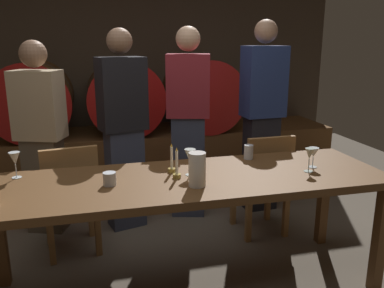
% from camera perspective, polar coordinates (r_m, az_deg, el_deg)
% --- Properties ---
extents(back_wall, '(5.86, 0.24, 2.74)m').
position_cam_1_polar(back_wall, '(5.47, -10.60, 11.75)').
color(back_wall, '#473A2D').
rests_on(back_wall, ground).
extents(barrel_shelf, '(5.28, 0.90, 0.52)m').
position_cam_1_polar(barrel_shelf, '(5.10, -9.59, -1.05)').
color(barrel_shelf, brown).
rests_on(barrel_shelf, ground).
extents(wine_barrel_left, '(0.88, 0.92, 0.88)m').
position_cam_1_polar(wine_barrel_left, '(4.99, -21.56, 5.91)').
color(wine_barrel_left, brown).
rests_on(wine_barrel_left, barrel_shelf).
extents(wine_barrel_center, '(0.88, 0.92, 0.88)m').
position_cam_1_polar(wine_barrel_center, '(4.97, -9.65, 6.68)').
color(wine_barrel_center, '#513319').
rests_on(wine_barrel_center, barrel_shelf).
extents(wine_barrel_right, '(0.88, 0.92, 0.88)m').
position_cam_1_polar(wine_barrel_right, '(5.13, 1.31, 7.14)').
color(wine_barrel_right, '#513319').
rests_on(wine_barrel_right, barrel_shelf).
extents(dining_table, '(2.57, 0.79, 0.78)m').
position_cam_1_polar(dining_table, '(2.56, -0.63, -6.33)').
color(dining_table, brown).
rests_on(dining_table, ground).
extents(chair_left, '(0.45, 0.45, 0.88)m').
position_cam_1_polar(chair_left, '(3.18, -16.87, -6.91)').
color(chair_left, olive).
rests_on(chair_left, ground).
extents(chair_right, '(0.41, 0.41, 0.88)m').
position_cam_1_polar(chair_right, '(3.40, 10.18, -5.04)').
color(chair_right, olive).
rests_on(chair_right, ground).
extents(guest_far_left, '(0.44, 0.36, 1.62)m').
position_cam_1_polar(guest_far_left, '(3.57, -20.64, 0.90)').
color(guest_far_left, brown).
rests_on(guest_far_left, ground).
extents(guest_center_left, '(0.43, 0.33, 1.71)m').
position_cam_1_polar(guest_center_left, '(3.46, -9.74, 2.08)').
color(guest_center_left, '#33384C').
rests_on(guest_center_left, ground).
extents(guest_center_right, '(0.43, 0.33, 1.74)m').
position_cam_1_polar(guest_center_right, '(3.65, -0.54, 3.15)').
color(guest_center_right, '#33384C').
rests_on(guest_center_right, ground).
extents(guest_far_right, '(0.39, 0.26, 1.80)m').
position_cam_1_polar(guest_far_right, '(3.84, 9.95, 4.00)').
color(guest_far_right, black).
rests_on(guest_far_right, ground).
extents(candle_left, '(0.05, 0.05, 0.19)m').
position_cam_1_polar(candle_left, '(2.62, -2.89, -2.91)').
color(candle_left, olive).
rests_on(candle_left, dining_table).
extents(candle_right, '(0.05, 0.05, 0.20)m').
position_cam_1_polar(candle_right, '(2.51, -2.18, -3.66)').
color(candle_right, olive).
rests_on(candle_right, dining_table).
extents(pitcher, '(0.10, 0.10, 0.20)m').
position_cam_1_polar(pitcher, '(2.36, 0.74, -3.63)').
color(pitcher, white).
rests_on(pitcher, dining_table).
extents(wine_glass_far_left, '(0.07, 0.07, 0.17)m').
position_cam_1_polar(wine_glass_far_left, '(2.73, -23.88, -2.01)').
color(wine_glass_far_left, white).
rests_on(wine_glass_far_left, dining_table).
extents(wine_glass_center_left, '(0.07, 0.07, 0.17)m').
position_cam_1_polar(wine_glass_center_left, '(2.54, -0.28, -1.76)').
color(wine_glass_center_left, silver).
rests_on(wine_glass_center_left, dining_table).
extents(wine_glass_center_right, '(0.06, 0.06, 0.16)m').
position_cam_1_polar(wine_glass_center_right, '(2.72, 16.36, -1.46)').
color(wine_glass_center_right, silver).
rests_on(wine_glass_center_right, dining_table).
extents(wine_glass_far_right, '(0.07, 0.07, 0.14)m').
position_cam_1_polar(wine_glass_far_right, '(2.83, 16.88, -1.24)').
color(wine_glass_far_right, white).
rests_on(wine_glass_far_right, dining_table).
extents(cup_center, '(0.08, 0.08, 0.08)m').
position_cam_1_polar(cup_center, '(2.44, -11.63, -4.87)').
color(cup_center, silver).
rests_on(cup_center, dining_table).
extents(cup_right, '(0.07, 0.07, 0.10)m').
position_cam_1_polar(cup_right, '(2.94, 8.04, -1.12)').
color(cup_right, silver).
rests_on(cup_right, dining_table).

